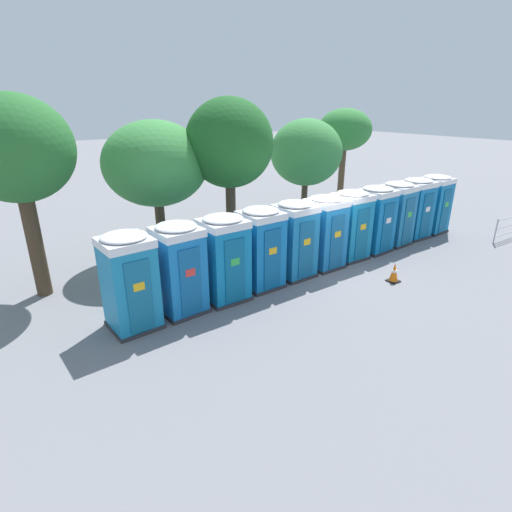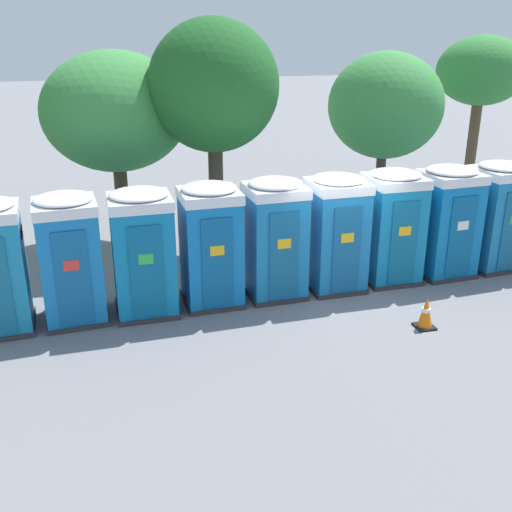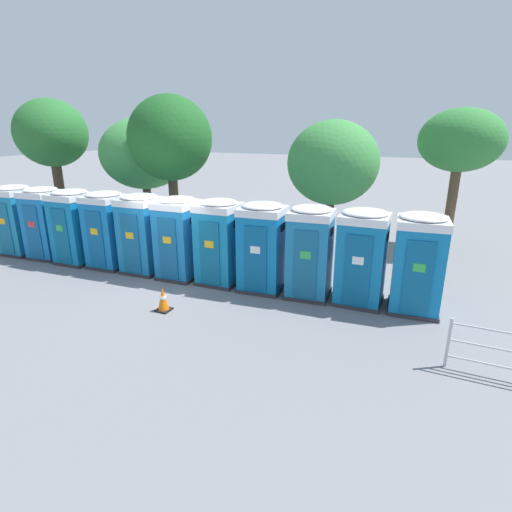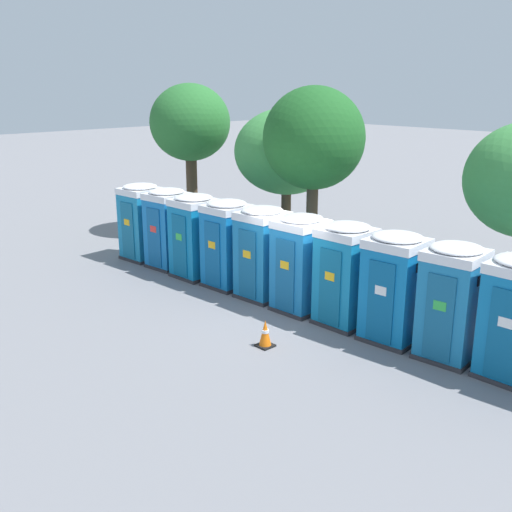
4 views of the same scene
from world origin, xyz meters
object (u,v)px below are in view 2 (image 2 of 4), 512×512
at_px(portapotty_4, 275,238).
at_px(portapotty_5, 336,232).
at_px(street_tree_0, 115,112).
at_px(portapotty_6, 392,226).
at_px(portapotty_8, 497,215).
at_px(portapotty_3, 211,244).
at_px(street_tree_4, 481,72).
at_px(portapotty_2, 143,252).
at_px(portapotty_7, 446,221).
at_px(street_tree_3, 385,106).
at_px(street_tree_2, 214,87).
at_px(traffic_cone, 426,313).
at_px(portapotty_1, 70,258).

xyz_separation_m(portapotty_4, portapotty_5, (1.37, 0.03, 0.00)).
height_order(portapotty_5, street_tree_0, street_tree_0).
bearing_deg(portapotty_6, portapotty_8, 2.73).
relative_size(portapotty_3, street_tree_4, 0.49).
distance_m(portapotty_2, portapotty_7, 6.85).
bearing_deg(street_tree_3, portapotty_2, -144.75).
relative_size(portapotty_4, portapotty_8, 1.00).
distance_m(street_tree_0, street_tree_3, 7.85).
relative_size(portapotty_3, portapotty_7, 1.00).
xyz_separation_m(street_tree_2, street_tree_3, (5.52, 2.31, -0.85)).
distance_m(portapotty_2, portapotty_4, 2.74).
relative_size(street_tree_0, street_tree_3, 1.03).
relative_size(street_tree_3, street_tree_4, 0.92).
bearing_deg(traffic_cone, portapotty_6, 81.29).
bearing_deg(portapotty_2, street_tree_0, 93.13).
bearing_deg(portapotty_4, portapotty_2, -176.05).
relative_size(portapotty_5, traffic_cone, 3.97).
distance_m(portapotty_1, traffic_cone, 6.86).
bearing_deg(street_tree_3, portapotty_3, -139.88).
bearing_deg(portapotty_8, portapotty_1, -177.28).
bearing_deg(portapotty_6, portapotty_2, -176.55).
height_order(portapotty_2, portapotty_6, same).
xyz_separation_m(portapotty_3, street_tree_2, (0.66, 2.89, 2.81)).
xyz_separation_m(street_tree_0, street_tree_3, (7.77, 1.09, -0.20)).
relative_size(portapotty_6, traffic_cone, 3.97).
distance_m(street_tree_2, traffic_cone, 7.01).
distance_m(portapotty_6, traffic_cone, 2.57).
bearing_deg(portapotty_4, portapotty_3, -177.30).
bearing_deg(street_tree_4, portapotty_8, -118.30).
height_order(portapotty_3, street_tree_4, street_tree_4).
xyz_separation_m(portapotty_3, street_tree_0, (-1.60, 4.11, 2.16)).
height_order(portapotty_6, street_tree_0, street_tree_0).
height_order(portapotty_4, portapotty_6, same).
xyz_separation_m(portapotty_3, portapotty_8, (6.84, 0.34, 0.00)).
relative_size(portapotty_4, street_tree_3, 0.53).
relative_size(portapotty_5, portapotty_6, 1.00).
bearing_deg(portapotty_6, street_tree_3, 67.49).
bearing_deg(portapotty_5, street_tree_4, 41.72).
bearing_deg(portapotty_8, portapotty_6, -177.27).
relative_size(portapotty_1, street_tree_3, 0.53).
xyz_separation_m(street_tree_3, street_tree_4, (4.20, 1.69, 0.77)).
xyz_separation_m(portapotty_1, street_tree_2, (3.40, 3.01, 2.81)).
bearing_deg(portapotty_8, portapotty_2, -176.79).
height_order(portapotty_7, traffic_cone, portapotty_7).
xyz_separation_m(portapotty_2, street_tree_3, (7.54, 5.33, 1.96)).
height_order(portapotty_6, portapotty_7, same).
bearing_deg(street_tree_3, portapotty_1, -149.15).
relative_size(portapotty_1, portapotty_3, 1.00).
bearing_deg(portapotty_1, portapotty_7, 2.51).
bearing_deg(traffic_cone, portapotty_8, 38.66).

